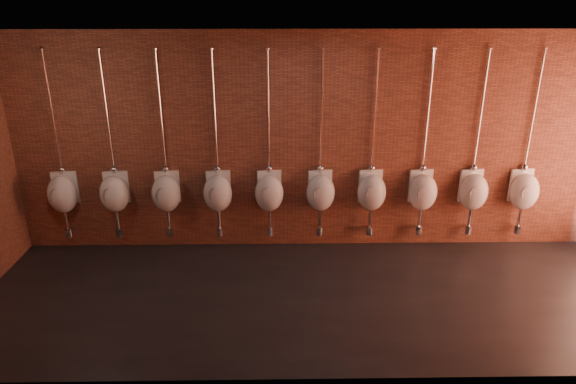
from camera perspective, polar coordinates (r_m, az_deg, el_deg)
name	(u,v)px	position (r m, az deg, el deg)	size (l,w,h in m)	color
ground	(312,297)	(6.74, 2.71, -11.56)	(8.50, 8.50, 0.00)	black
room_shell	(315,146)	(5.90, 3.05, 5.09)	(8.54, 3.04, 3.22)	black
urinal_0	(63,193)	(8.15, -23.77, -0.13)	(0.48, 0.44, 2.72)	white
urinal_1	(114,193)	(7.89, -18.73, -0.10)	(0.48, 0.44, 2.72)	white
urinal_2	(166,193)	(7.69, -13.38, -0.07)	(0.48, 0.44, 2.72)	white
urinal_3	(218,192)	(7.57, -7.81, -0.04)	(0.48, 0.44, 2.72)	white
urinal_4	(269,192)	(7.51, -2.10, 0.00)	(0.48, 0.44, 2.72)	white
urinal_5	(320,192)	(7.53, 3.63, 0.03)	(0.48, 0.44, 2.72)	white
urinal_6	(372,191)	(7.63, 9.27, 0.07)	(0.48, 0.44, 2.72)	white
urinal_7	(423,191)	(7.80, 14.72, 0.10)	(0.48, 0.44, 2.72)	white
urinal_8	(473,191)	(8.03, 19.90, 0.13)	(0.48, 0.44, 2.72)	white
urinal_9	(524,190)	(8.33, 24.74, 0.16)	(0.48, 0.44, 2.72)	white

